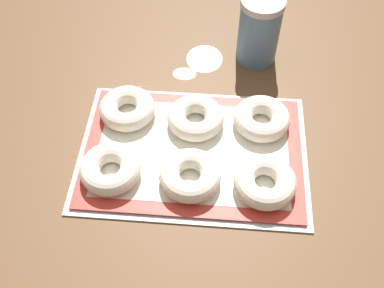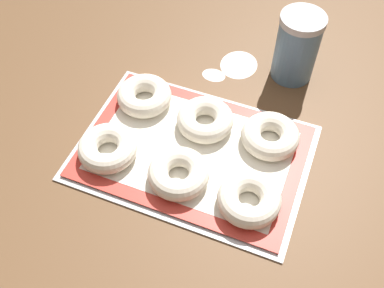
{
  "view_description": "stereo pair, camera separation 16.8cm",
  "coord_description": "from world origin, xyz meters",
  "px_view_note": "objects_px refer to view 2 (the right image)",
  "views": [
    {
      "loc": [
        0.04,
        -0.58,
        0.78
      ],
      "look_at": [
        -0.0,
        -0.02,
        0.03
      ],
      "focal_mm": 42.0,
      "sensor_mm": 36.0,
      "label": 1
    },
    {
      "loc": [
        0.21,
        -0.54,
        0.78
      ],
      "look_at": [
        -0.0,
        -0.02,
        0.03
      ],
      "focal_mm": 42.0,
      "sensor_mm": 36.0,
      "label": 2
    }
  ],
  "objects_px": {
    "bagel_back_center": "(207,120)",
    "flour_canister": "(297,47)",
    "bagel_front_center": "(178,173)",
    "bagel_back_left": "(144,96)",
    "bagel_front_left": "(108,148)",
    "bagel_front_right": "(249,199)",
    "bagel_back_right": "(270,136)",
    "baking_tray": "(192,152)"
  },
  "relations": [
    {
      "from": "bagel_back_center",
      "to": "bagel_back_left",
      "type": "bearing_deg",
      "value": 174.49
    },
    {
      "from": "bagel_front_right",
      "to": "bagel_front_center",
      "type": "bearing_deg",
      "value": 178.46
    },
    {
      "from": "bagel_front_right",
      "to": "bagel_front_left",
      "type": "bearing_deg",
      "value": 178.65
    },
    {
      "from": "bagel_front_center",
      "to": "bagel_front_right",
      "type": "xyz_separation_m",
      "value": [
        0.15,
        -0.0,
        0.0
      ]
    },
    {
      "from": "bagel_back_left",
      "to": "flour_canister",
      "type": "relative_size",
      "value": 0.73
    },
    {
      "from": "bagel_front_left",
      "to": "bagel_back_center",
      "type": "relative_size",
      "value": 1.0
    },
    {
      "from": "baking_tray",
      "to": "flour_canister",
      "type": "relative_size",
      "value": 2.85
    },
    {
      "from": "bagel_front_center",
      "to": "bagel_back_right",
      "type": "height_order",
      "value": "same"
    },
    {
      "from": "bagel_front_left",
      "to": "flour_canister",
      "type": "height_order",
      "value": "flour_canister"
    },
    {
      "from": "bagel_front_left",
      "to": "bagel_front_right",
      "type": "distance_m",
      "value": 0.31
    },
    {
      "from": "bagel_back_left",
      "to": "bagel_front_left",
      "type": "bearing_deg",
      "value": -92.62
    },
    {
      "from": "bagel_front_left",
      "to": "bagel_back_left",
      "type": "bearing_deg",
      "value": 87.38
    },
    {
      "from": "bagel_front_left",
      "to": "bagel_back_center",
      "type": "xyz_separation_m",
      "value": [
        0.16,
        0.15,
        0.0
      ]
    },
    {
      "from": "baking_tray",
      "to": "bagel_front_left",
      "type": "relative_size",
      "value": 3.9
    },
    {
      "from": "bagel_front_right",
      "to": "bagel_back_right",
      "type": "height_order",
      "value": "same"
    },
    {
      "from": "bagel_front_right",
      "to": "bagel_back_center",
      "type": "distance_m",
      "value": 0.21
    },
    {
      "from": "bagel_back_right",
      "to": "flour_canister",
      "type": "bearing_deg",
      "value": 92.28
    },
    {
      "from": "bagel_front_right",
      "to": "bagel_back_left",
      "type": "distance_m",
      "value": 0.35
    },
    {
      "from": "flour_canister",
      "to": "baking_tray",
      "type": "bearing_deg",
      "value": -113.57
    },
    {
      "from": "bagel_front_right",
      "to": "bagel_back_left",
      "type": "relative_size",
      "value": 1.0
    },
    {
      "from": "bagel_front_center",
      "to": "bagel_back_right",
      "type": "xyz_separation_m",
      "value": [
        0.15,
        0.16,
        0.0
      ]
    },
    {
      "from": "bagel_front_center",
      "to": "bagel_back_center",
      "type": "bearing_deg",
      "value": 87.78
    },
    {
      "from": "bagel_front_center",
      "to": "bagel_back_left",
      "type": "relative_size",
      "value": 1.0
    },
    {
      "from": "bagel_back_center",
      "to": "flour_canister",
      "type": "height_order",
      "value": "flour_canister"
    },
    {
      "from": "bagel_back_right",
      "to": "bagel_front_left",
      "type": "bearing_deg",
      "value": -152.98
    },
    {
      "from": "baking_tray",
      "to": "bagel_back_center",
      "type": "height_order",
      "value": "bagel_back_center"
    },
    {
      "from": "bagel_back_right",
      "to": "baking_tray",
      "type": "bearing_deg",
      "value": -151.03
    },
    {
      "from": "baking_tray",
      "to": "bagel_front_right",
      "type": "bearing_deg",
      "value": -28.59
    },
    {
      "from": "bagel_front_right",
      "to": "bagel_back_right",
      "type": "relative_size",
      "value": 1.0
    },
    {
      "from": "bagel_back_center",
      "to": "bagel_back_right",
      "type": "xyz_separation_m",
      "value": [
        0.14,
        0.01,
        0.0
      ]
    },
    {
      "from": "bagel_back_center",
      "to": "flour_canister",
      "type": "xyz_separation_m",
      "value": [
        0.13,
        0.24,
        0.05
      ]
    },
    {
      "from": "bagel_front_left",
      "to": "bagel_front_center",
      "type": "bearing_deg",
      "value": -1.17
    },
    {
      "from": "baking_tray",
      "to": "bagel_front_left",
      "type": "height_order",
      "value": "bagel_front_left"
    },
    {
      "from": "baking_tray",
      "to": "bagel_front_right",
      "type": "distance_m",
      "value": 0.17
    },
    {
      "from": "bagel_back_center",
      "to": "bagel_back_right",
      "type": "distance_m",
      "value": 0.14
    },
    {
      "from": "bagel_front_left",
      "to": "bagel_back_left",
      "type": "height_order",
      "value": "same"
    },
    {
      "from": "baking_tray",
      "to": "bagel_back_right",
      "type": "height_order",
      "value": "bagel_back_right"
    },
    {
      "from": "baking_tray",
      "to": "bagel_back_right",
      "type": "relative_size",
      "value": 3.9
    },
    {
      "from": "bagel_back_center",
      "to": "bagel_front_right",
      "type": "bearing_deg",
      "value": -46.8
    },
    {
      "from": "baking_tray",
      "to": "bagel_back_center",
      "type": "xyz_separation_m",
      "value": [
        0.01,
        0.07,
        0.03
      ]
    },
    {
      "from": "bagel_front_center",
      "to": "bagel_back_left",
      "type": "height_order",
      "value": "same"
    },
    {
      "from": "bagel_front_right",
      "to": "flour_canister",
      "type": "distance_m",
      "value": 0.4
    }
  ]
}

